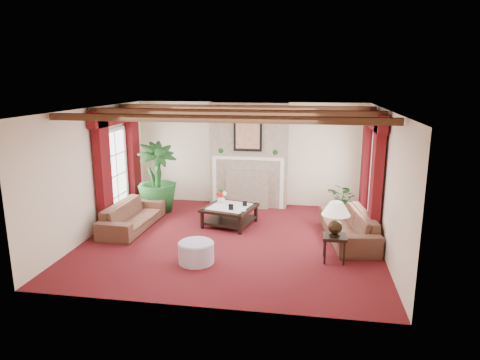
% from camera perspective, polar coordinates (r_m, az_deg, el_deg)
% --- Properties ---
extents(floor, '(6.00, 6.00, 0.00)m').
position_cam_1_polar(floor, '(9.04, -1.12, -7.94)').
color(floor, '#4C0D15').
rests_on(floor, ground).
extents(ceiling, '(6.00, 6.00, 0.00)m').
position_cam_1_polar(ceiling, '(8.44, -1.21, 9.40)').
color(ceiling, white).
rests_on(ceiling, floor).
extents(back_wall, '(6.00, 0.02, 2.70)m').
position_cam_1_polar(back_wall, '(11.31, 1.34, 3.51)').
color(back_wall, beige).
rests_on(back_wall, ground).
extents(left_wall, '(0.02, 5.50, 2.70)m').
position_cam_1_polar(left_wall, '(9.63, -19.01, 1.04)').
color(left_wall, beige).
rests_on(left_wall, ground).
extents(right_wall, '(0.02, 5.50, 2.70)m').
position_cam_1_polar(right_wall, '(8.64, 18.82, -0.30)').
color(right_wall, beige).
rests_on(right_wall, ground).
extents(ceiling_beams, '(6.00, 3.00, 0.12)m').
position_cam_1_polar(ceiling_beams, '(8.45, -1.20, 8.99)').
color(ceiling_beams, '#3B2212').
rests_on(ceiling_beams, ceiling).
extents(fireplace, '(2.00, 0.52, 2.70)m').
position_cam_1_polar(fireplace, '(10.96, 1.23, 10.30)').
color(fireplace, '#9F8166').
rests_on(fireplace, ground).
extents(french_door_left, '(0.10, 1.10, 2.16)m').
position_cam_1_polar(french_door_left, '(10.38, -16.61, 6.43)').
color(french_door_left, white).
rests_on(french_door_left, ground).
extents(french_door_right, '(0.10, 1.10, 2.16)m').
position_cam_1_polar(french_door_right, '(9.47, 18.03, 5.71)').
color(french_door_right, white).
rests_on(french_door_right, ground).
extents(curtains_left, '(0.20, 2.40, 2.55)m').
position_cam_1_polar(curtains_left, '(10.29, -16.21, 8.75)').
color(curtains_left, '#4B0A0E').
rests_on(curtains_left, ground).
extents(curtains_right, '(0.20, 2.40, 2.55)m').
position_cam_1_polar(curtains_right, '(9.41, 17.55, 8.28)').
color(curtains_right, '#4B0A0E').
rests_on(curtains_right, ground).
extents(sofa_left, '(2.05, 0.75, 0.78)m').
position_cam_1_polar(sofa_left, '(9.88, -14.20, -4.09)').
color(sofa_left, '#3A0F19').
rests_on(sofa_left, ground).
extents(sofa_right, '(2.30, 1.27, 0.82)m').
position_cam_1_polar(sofa_right, '(9.18, 14.25, -5.30)').
color(sofa_right, '#3A0F19').
rests_on(sofa_right, ground).
extents(potted_palm, '(2.71, 2.72, 0.98)m').
position_cam_1_polar(potted_palm, '(10.97, -10.91, -1.65)').
color(potted_palm, black).
rests_on(potted_palm, ground).
extents(small_plant, '(1.55, 1.55, 0.64)m').
position_cam_1_polar(small_plant, '(10.77, 13.58, -3.01)').
color(small_plant, black).
rests_on(small_plant, ground).
extents(coffee_table, '(1.30, 1.30, 0.44)m').
position_cam_1_polar(coffee_table, '(9.85, -1.39, -4.78)').
color(coffee_table, black).
rests_on(coffee_table, ground).
extents(side_table, '(0.50, 0.50, 0.50)m').
position_cam_1_polar(side_table, '(8.14, 12.42, -8.87)').
color(side_table, black).
rests_on(side_table, ground).
extents(ottoman, '(0.65, 0.65, 0.38)m').
position_cam_1_polar(ottoman, '(7.96, -5.85, -9.60)').
color(ottoman, '#AEA4BA').
rests_on(ottoman, ground).
extents(table_lamp, '(0.52, 0.52, 0.66)m').
position_cam_1_polar(table_lamp, '(7.94, 12.63, -5.01)').
color(table_lamp, black).
rests_on(table_lamp, side_table).
extents(flower_vase, '(0.33, 0.33, 0.19)m').
position_cam_1_polar(flower_vase, '(10.04, -2.52, -2.56)').
color(flower_vase, silver).
rests_on(flower_vase, coffee_table).
extents(book, '(0.20, 0.07, 0.27)m').
position_cam_1_polar(book, '(9.49, -0.40, -3.24)').
color(book, black).
rests_on(book, coffee_table).
extents(photo_frame_a, '(0.11, 0.02, 0.14)m').
position_cam_1_polar(photo_frame_a, '(9.49, -1.22, -3.65)').
color(photo_frame_a, black).
rests_on(photo_frame_a, coffee_table).
extents(photo_frame_b, '(0.10, 0.04, 0.13)m').
position_cam_1_polar(photo_frame_b, '(9.77, 0.64, -3.20)').
color(photo_frame_b, black).
rests_on(photo_frame_b, coffee_table).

